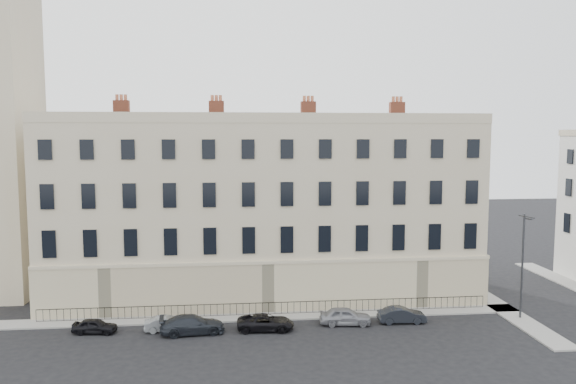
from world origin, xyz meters
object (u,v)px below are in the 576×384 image
Objects in this scene: car_b at (167,324)px; streetlamp at (523,262)px; car_e at (345,316)px; car_f at (402,315)px; car_c at (192,324)px; car_d at (266,322)px; car_a at (95,326)px.

streetlamp is at bearing -94.85° from car_b.
car_f is at bearing -84.01° from car_e.
car_c is at bearing 100.17° from car_e.
car_e is (13.04, 0.01, 0.12)m from car_b.
streetlamp reaches higher than car_d.
car_b is at bearing 163.15° from streetlamp.
car_e is (11.21, 0.74, -0.01)m from car_c.
car_f is 0.44× the size of streetlamp.
car_b is at bearing 96.45° from car_e.
car_b is 0.40× the size of streetlamp.
car_f is at bearing 162.40° from streetlamp.
car_b is at bearing 89.86° from car_d.
car_f is at bearing -83.79° from car_a.
car_f is at bearing -82.68° from car_d.
car_e is (18.14, -0.05, 0.12)m from car_a.
car_a is at bearing 96.24° from car_e.
car_c is 5.24m from car_d.
car_e is 14.15m from streetlamp.
car_c is 1.11× the size of car_d.
car_c is 15.55m from car_f.
streetlamp is (19.59, 0.34, 3.94)m from car_d.
car_d is (5.24, 0.17, -0.09)m from car_c.
car_a is 0.96× the size of car_b.
car_d is (7.06, -0.55, 0.04)m from car_b.
car_a is 32.00m from streetlamp.
car_a is at bearing 91.44° from car_d.
car_e is at bearing -92.04° from car_c.
car_f is at bearing -94.45° from car_b.
car_d is 19.99m from streetlamp.
car_a is 0.81× the size of car_e.
car_e reaches higher than car_d.
car_d reaches higher than car_b.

